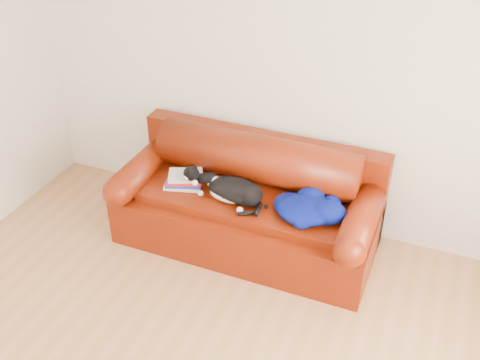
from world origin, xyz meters
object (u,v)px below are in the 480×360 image
object	(u,v)px
sofa_base	(247,219)
blanket	(308,208)
book_stack	(185,179)
cat	(234,191)

from	to	relation	value
sofa_base	blanket	bearing A→B (deg)	-10.30
book_stack	cat	xyz separation A→B (m)	(0.46, -0.05, 0.04)
book_stack	blanket	size ratio (longest dim) A/B	0.54
cat	blanket	world-z (taller)	cat
sofa_base	cat	world-z (taller)	cat
cat	sofa_base	bearing A→B (deg)	81.12
sofa_base	book_stack	world-z (taller)	book_stack
sofa_base	cat	size ratio (longest dim) A/B	3.39
sofa_base	blanket	size ratio (longest dim) A/B	3.27
cat	blanket	distance (m)	0.60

